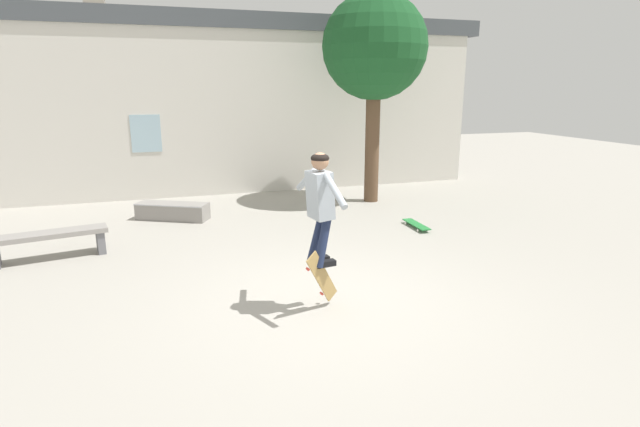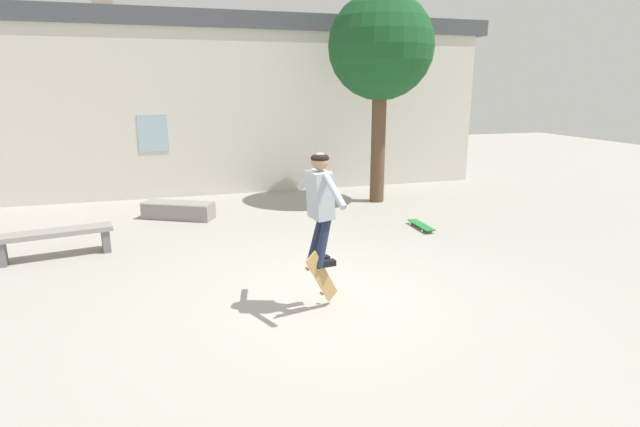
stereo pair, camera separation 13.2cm
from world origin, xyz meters
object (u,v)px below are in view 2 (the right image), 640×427
object	(u,v)px
tree_right	(381,49)
skate_ledge	(178,210)
skateboard_flipping	(322,277)
skateboard_resting	(421,225)
park_bench	(55,238)
skater	(320,199)

from	to	relation	value
tree_right	skate_ledge	bearing A→B (deg)	-176.01
skate_ledge	skateboard_flipping	world-z (taller)	skateboard_flipping
skateboard_resting	skate_ledge	bearing A→B (deg)	-114.00
park_bench	skate_ledge	world-z (taller)	park_bench
tree_right	park_bench	xyz separation A→B (m)	(-6.72, -2.36, -3.25)
park_bench	skateboard_flipping	world-z (taller)	skateboard_flipping
tree_right	skate_ledge	world-z (taller)	tree_right
park_bench	skate_ledge	xyz separation A→B (m)	(1.99, 2.03, -0.16)
skate_ledge	skateboard_resting	xyz separation A→B (m)	(4.62, -2.19, -0.11)
tree_right	skater	distance (m)	6.68
skate_ledge	skateboard_flipping	xyz separation A→B (m)	(1.63, -5.24, 0.28)
skateboard_flipping	skateboard_resting	distance (m)	4.29
tree_right	park_bench	size ratio (longest dim) A/B	2.69
skater	skateboard_resting	bearing A→B (deg)	36.27
tree_right	skateboard_resting	xyz separation A→B (m)	(-0.11, -2.52, -3.52)
skate_ledge	skateboard_resting	distance (m)	5.11
skater	park_bench	bearing A→B (deg)	130.27
park_bench	skater	bearing A→B (deg)	-52.06
skate_ledge	skater	distance (m)	5.57
tree_right	skater	xyz separation A→B (m)	(-3.10, -5.51, -2.16)
tree_right	skateboard_flipping	distance (m)	7.10
tree_right	park_bench	distance (m)	7.82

